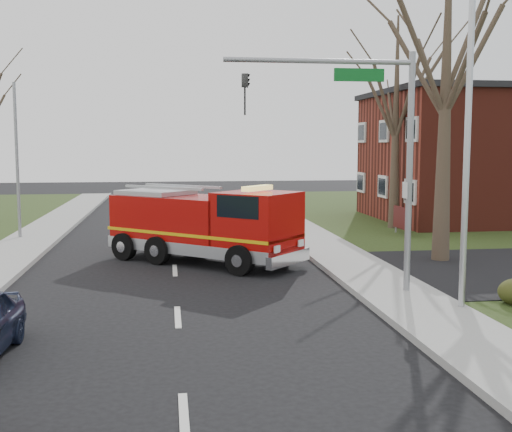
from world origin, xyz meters
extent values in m
plane|color=black|center=(0.00, 0.00, 0.00)|extent=(120.00, 120.00, 0.00)
cube|color=gray|center=(6.20, 0.00, 0.07)|extent=(2.40, 80.00, 0.15)
cube|color=silver|center=(11.45, 18.00, 2.00)|extent=(0.12, 1.40, 1.20)
cube|color=#4A1111|center=(10.50, 12.50, 0.90)|extent=(0.12, 2.00, 1.00)
cylinder|color=gray|center=(10.50, 11.70, 0.45)|extent=(0.08, 0.08, 0.90)
cylinder|color=gray|center=(10.50, 13.30, 0.45)|extent=(0.08, 0.08, 0.90)
cone|color=#382C21|center=(9.50, 6.00, 6.00)|extent=(0.64, 0.64, 12.00)
cone|color=#382C21|center=(11.00, 15.00, 5.25)|extent=(0.56, 0.56, 10.50)
cylinder|color=gray|center=(6.50, 1.50, 3.40)|extent=(0.18, 0.18, 6.80)
cylinder|color=gray|center=(3.90, 1.50, 6.50)|extent=(5.20, 0.14, 0.14)
cube|color=#0C591E|center=(5.00, 1.50, 6.15)|extent=(1.40, 0.06, 0.35)
imported|color=black|center=(1.90, 1.50, 6.15)|extent=(0.22, 0.18, 1.10)
cylinder|color=#B7BABF|center=(7.20, -0.50, 4.20)|extent=(0.16, 0.16, 8.40)
cylinder|color=gray|center=(-6.80, 14.00, 3.50)|extent=(0.14, 0.14, 7.00)
cube|color=#A50A07|center=(0.19, 8.16, 1.42)|extent=(5.17, 4.94, 1.93)
cube|color=#A50A07|center=(2.82, 5.86, 1.56)|extent=(3.37, 3.37, 2.20)
cube|color=#B7BABF|center=(1.02, 7.43, 0.64)|extent=(6.98, 6.53, 0.41)
cube|color=#E5B20C|center=(1.02, 7.43, 1.15)|extent=(6.99, 6.54, 0.11)
cube|color=black|center=(3.58, 5.19, 2.25)|extent=(1.44, 1.63, 0.78)
cube|color=#E5D866|center=(2.82, 5.86, 2.80)|extent=(1.21, 1.32, 0.17)
cylinder|color=black|center=(2.10, 4.90, 0.51)|extent=(0.97, 0.91, 1.01)
cylinder|color=black|center=(3.68, 6.70, 0.51)|extent=(0.97, 0.91, 1.01)
cylinder|color=black|center=(-1.84, 8.34, 0.51)|extent=(0.97, 0.91, 1.01)
cylinder|color=black|center=(-0.27, 10.14, 0.51)|extent=(0.97, 0.91, 1.01)
camera|label=1|loc=(-0.20, -15.66, 4.26)|focal=45.00mm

